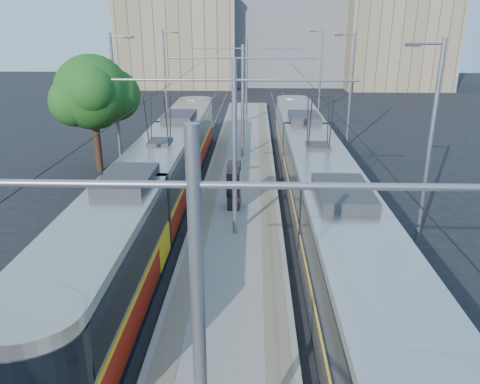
{
  "coord_description": "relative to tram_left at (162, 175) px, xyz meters",
  "views": [
    {
      "loc": [
        0.78,
        -9.68,
        8.45
      ],
      "look_at": [
        0.17,
        9.36,
        1.6
      ],
      "focal_mm": 35.0,
      "sensor_mm": 36.0,
      "label": 1
    }
  ],
  "objects": [
    {
      "name": "building_left",
      "position": [
        -6.4,
        48.73,
        4.38
      ],
      "size": [
        16.32,
        12.24,
        12.15
      ],
      "color": "#9D846A",
      "rests_on": "ground"
    },
    {
      "name": "shelter",
      "position": [
        3.44,
        -0.43,
        -0.27
      ],
      "size": [
        0.65,
        1.01,
        2.18
      ],
      "rotation": [
        0.0,
        0.0,
        -0.05
      ],
      "color": "black",
      "rests_on": "platform"
    },
    {
      "name": "catenary",
      "position": [
        3.6,
        2.88,
        2.82
      ],
      "size": [
        9.2,
        70.0,
        7.0
      ],
      "color": "gray",
      "rests_on": "platform"
    },
    {
      "name": "platform",
      "position": [
        3.6,
        5.73,
        -1.56
      ],
      "size": [
        4.0,
        50.0,
        0.3
      ],
      "primitive_type": "cube",
      "color": "gray",
      "rests_on": "ground"
    },
    {
      "name": "building_right",
      "position": [
        23.6,
        46.73,
        4.87
      ],
      "size": [
        14.28,
        10.2,
        13.14
      ],
      "color": "#9D846A",
      "rests_on": "ground"
    },
    {
      "name": "tree",
      "position": [
        -4.76,
        6.29,
        2.96
      ],
      "size": [
        4.75,
        4.39,
        6.9
      ],
      "color": "#382314",
      "rests_on": "ground"
    },
    {
      "name": "tactile_strip_right",
      "position": [
        5.05,
        5.73,
        -1.4
      ],
      "size": [
        0.7,
        50.0,
        0.01
      ],
      "primitive_type": "cube",
      "color": "gray",
      "rests_on": "platform"
    },
    {
      "name": "tram_left",
      "position": [
        0.0,
        0.0,
        0.0
      ],
      "size": [
        2.43,
        29.12,
        5.5
      ],
      "color": "black",
      "rests_on": "ground"
    },
    {
      "name": "street_lamps",
      "position": [
        3.6,
        9.73,
        2.47
      ],
      "size": [
        15.18,
        38.22,
        8.0
      ],
      "color": "gray",
      "rests_on": "ground"
    },
    {
      "name": "ground",
      "position": [
        3.6,
        -11.27,
        -1.71
      ],
      "size": [
        160.0,
        160.0,
        0.0
      ],
      "primitive_type": "plane",
      "color": "black",
      "rests_on": "ground"
    },
    {
      "name": "building_centre",
      "position": [
        9.6,
        52.73,
        6.37
      ],
      "size": [
        18.36,
        14.28,
        16.13
      ],
      "color": "slate",
      "rests_on": "ground"
    },
    {
      "name": "tram_right",
      "position": [
        7.2,
        -0.55,
        0.15
      ],
      "size": [
        2.43,
        31.82,
        5.5
      ],
      "color": "black",
      "rests_on": "ground"
    },
    {
      "name": "rails",
      "position": [
        3.6,
        5.73,
        -1.69
      ],
      "size": [
        8.71,
        70.0,
        0.03
      ],
      "color": "gray",
      "rests_on": "ground"
    },
    {
      "name": "tactile_strip_left",
      "position": [
        2.15,
        5.73,
        -1.4
      ],
      "size": [
        0.7,
        50.0,
        0.01
      ],
      "primitive_type": "cube",
      "color": "gray",
      "rests_on": "platform"
    }
  ]
}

